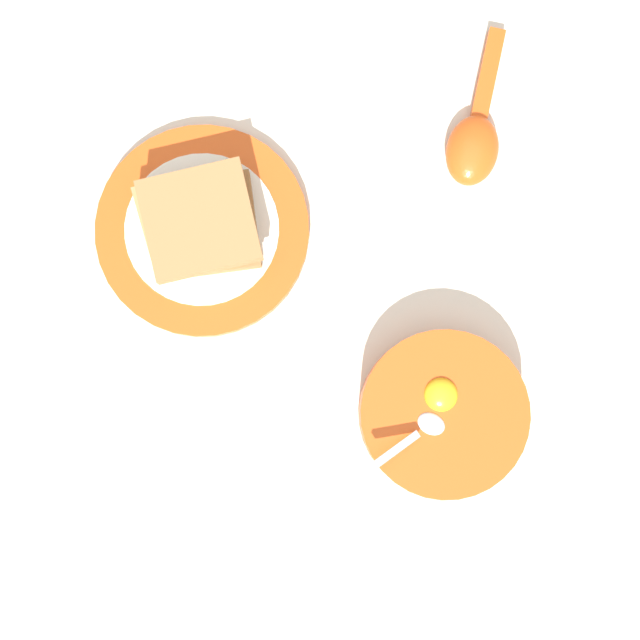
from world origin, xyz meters
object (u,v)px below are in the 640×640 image
egg_bowl (442,413)px  toast_sandwich (200,222)px  soup_spoon (475,138)px  toast_plate (203,231)px

egg_bowl → toast_sandwich: egg_bowl is taller
toast_sandwich → soup_spoon: bearing=-135.3°
toast_sandwich → egg_bowl: bearing=167.9°
egg_bowl → toast_sandwich: bearing=-12.1°
egg_bowl → toast_sandwich: (0.28, -0.06, 0.01)m
toast_plate → soup_spoon: bearing=-135.1°
toast_sandwich → soup_spoon: (-0.20, -0.20, -0.03)m
egg_bowl → soup_spoon: egg_bowl is taller
egg_bowl → toast_plate: egg_bowl is taller
egg_bowl → toast_sandwich: 0.29m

